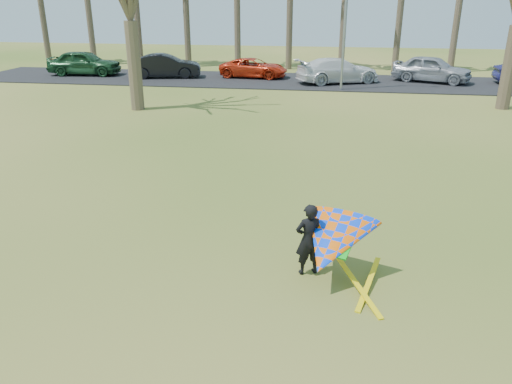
# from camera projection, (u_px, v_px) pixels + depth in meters

# --- Properties ---
(ground) EXTENTS (100.00, 100.00, 0.00)m
(ground) POSITION_uv_depth(u_px,v_px,m) (240.00, 280.00, 9.93)
(ground) COLOR #2C5A13
(ground) RESTS_ON ground
(parking_strip) EXTENTS (46.00, 7.00, 0.06)m
(parking_strip) POSITION_uv_depth(u_px,v_px,m) (310.00, 81.00, 32.90)
(parking_strip) COLOR black
(parking_strip) RESTS_ON ground
(streetlight) EXTENTS (2.28, 0.18, 8.00)m
(streetlight) POSITION_uv_depth(u_px,v_px,m) (348.00, 11.00, 28.21)
(streetlight) COLOR gray
(streetlight) RESTS_ON ground
(car_0) EXTENTS (5.11, 2.35, 1.70)m
(car_0) POSITION_uv_depth(u_px,v_px,m) (84.00, 63.00, 35.04)
(car_0) COLOR #1B4424
(car_0) RESTS_ON parking_strip
(car_1) EXTENTS (5.02, 2.70, 1.57)m
(car_1) POSITION_uv_depth(u_px,v_px,m) (165.00, 66.00, 33.96)
(car_1) COLOR black
(car_1) RESTS_ON parking_strip
(car_2) EXTENTS (4.79, 2.57, 1.28)m
(car_2) POSITION_uv_depth(u_px,v_px,m) (254.00, 68.00, 34.07)
(car_2) COLOR red
(car_2) RESTS_ON parking_strip
(car_3) EXTENTS (5.76, 4.18, 1.55)m
(car_3) POSITION_uv_depth(u_px,v_px,m) (338.00, 71.00, 31.88)
(car_3) COLOR white
(car_3) RESTS_ON parking_strip
(car_4) EXTENTS (5.30, 3.64, 1.68)m
(car_4) POSITION_uv_depth(u_px,v_px,m) (432.00, 69.00, 32.16)
(car_4) COLOR #90939C
(car_4) RESTS_ON parking_strip
(kite_flyer) EXTENTS (2.13, 2.39, 2.02)m
(kite_flyer) POSITION_uv_depth(u_px,v_px,m) (330.00, 242.00, 9.60)
(kite_flyer) COLOR black
(kite_flyer) RESTS_ON ground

